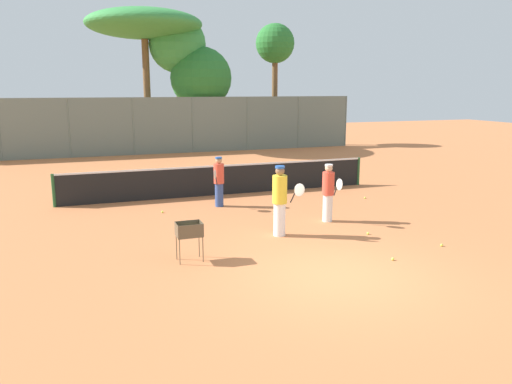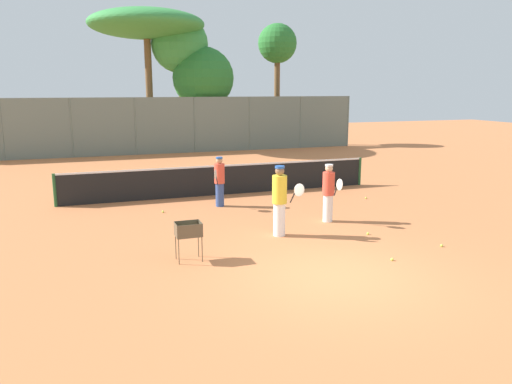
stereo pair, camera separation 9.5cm
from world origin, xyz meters
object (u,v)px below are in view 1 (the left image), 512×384
(tennis_net, at_px, (222,179))
(player_yellow_shirt, at_px, (280,200))
(ball_cart, at_px, (189,233))
(player_white_outfit, at_px, (328,192))
(parked_car, at_px, (225,136))
(player_red_cap, at_px, (219,181))

(tennis_net, height_order, player_yellow_shirt, player_yellow_shirt)
(player_yellow_shirt, distance_m, ball_cart, 2.83)
(tennis_net, distance_m, player_white_outfit, 4.86)
(tennis_net, xyz_separation_m, player_yellow_shirt, (0.01, -5.32, 0.38))
(player_yellow_shirt, distance_m, parked_car, 20.60)
(player_white_outfit, distance_m, player_yellow_shirt, 2.00)
(player_red_cap, relative_size, player_yellow_shirt, 0.88)
(player_red_cap, bearing_deg, tennis_net, -170.08)
(player_white_outfit, relative_size, player_red_cap, 1.03)
(player_yellow_shirt, bearing_deg, parked_car, 128.57)
(ball_cart, xyz_separation_m, parked_car, (7.03, 21.21, 0.02))
(tennis_net, distance_m, ball_cart, 6.91)
(player_white_outfit, xyz_separation_m, ball_cart, (-4.40, -1.93, -0.22))
(player_yellow_shirt, bearing_deg, tennis_net, 141.18)
(player_white_outfit, height_order, parked_car, player_white_outfit)
(player_yellow_shirt, xyz_separation_m, ball_cart, (-2.59, -1.10, -0.30))
(tennis_net, xyz_separation_m, parked_car, (4.46, 14.79, 0.10))
(player_white_outfit, distance_m, ball_cart, 4.81)
(tennis_net, xyz_separation_m, player_white_outfit, (1.83, -4.49, 0.29))
(player_white_outfit, relative_size, ball_cart, 1.90)
(player_white_outfit, xyz_separation_m, parked_car, (2.63, 19.28, -0.19))
(ball_cart, bearing_deg, parked_car, 71.67)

